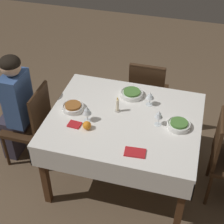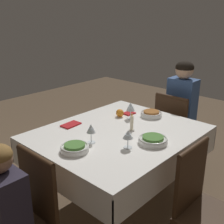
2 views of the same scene
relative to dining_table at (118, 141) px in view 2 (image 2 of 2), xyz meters
The scene contains 16 objects.
ground_plane 0.69m from the dining_table, ahead, with size 8.00×8.00×0.00m, color brown.
dining_table is the anchor object (origin of this frame).
chair_west 0.97m from the dining_table, behind, with size 0.42×0.41×0.91m.
chair_east 0.97m from the dining_table, ahead, with size 0.42×0.41×0.91m.
chair_north 0.86m from the dining_table, 85.42° to the left, with size 0.41×0.42×0.91m.
person_adult_denim 1.10m from the dining_table, behind, with size 0.34×0.30×1.24m.
bowl_west 0.50m from the dining_table, behind, with size 0.20×0.20×0.06m.
wine_glass_west 0.39m from the dining_table, 158.57° to the right, with size 0.08×0.08×0.16m.
bowl_east 0.49m from the dining_table, ahead, with size 0.21×0.21×0.06m.
wine_glass_east 0.36m from the dining_table, ahead, with size 0.07×0.07×0.15m.
bowl_north 0.36m from the dining_table, 91.91° to the left, with size 0.22×0.22×0.06m.
wine_glass_north 0.36m from the dining_table, 54.57° to the left, with size 0.08×0.08×0.14m.
candle_centerpiece 0.18m from the dining_table, 138.76° to the left, with size 0.05×0.05×0.16m.
orange_fruit 0.38m from the dining_table, 140.78° to the right, with size 0.07×0.07×0.07m, color orange.
napkin_red_folded 0.46m from the dining_table, 152.04° to the right, with size 0.12×0.10×0.01m.
napkin_spare_side 0.45m from the dining_table, 65.14° to the right, with size 0.18×0.12×0.01m.
Camera 2 is at (1.63, 1.43, 1.72)m, focal length 45.00 mm.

